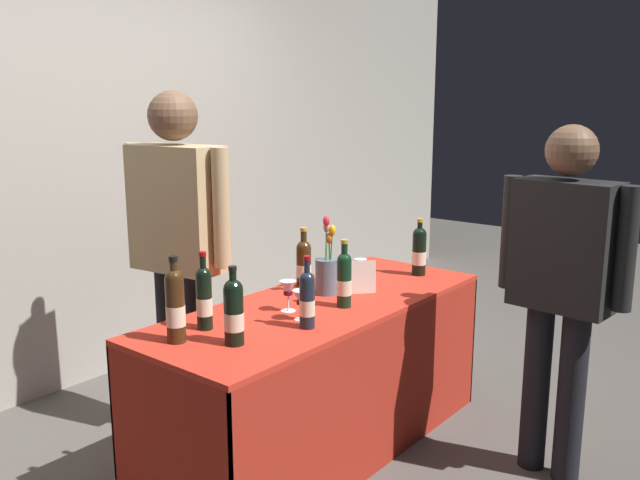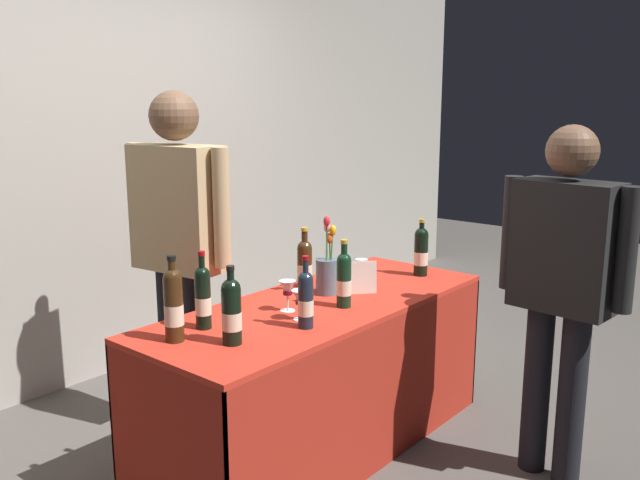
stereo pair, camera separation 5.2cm
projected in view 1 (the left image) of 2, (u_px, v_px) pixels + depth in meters
The scene contains 17 objects.
ground_plane at pixel (320, 446), 3.31m from camera, with size 12.00×12.00×0.00m, color #514C47.
back_partition at pixel (104, 116), 4.00m from camera, with size 7.67×0.12×3.14m, color #9E998E.
tasting_table at pixel (320, 347), 3.20m from camera, with size 1.84×0.70×0.74m.
featured_wine_bottle at pixel (419, 251), 3.62m from camera, with size 0.08×0.08×0.31m.
display_bottle_0 at pixel (204, 297), 2.77m from camera, with size 0.07×0.07×0.33m.
display_bottle_1 at pixel (234, 311), 2.59m from camera, with size 0.08×0.08×0.31m.
display_bottle_2 at pixel (307, 299), 2.79m from camera, with size 0.07×0.07×0.31m.
display_bottle_3 at pixel (175, 305), 2.62m from camera, with size 0.08×0.08×0.35m.
display_bottle_4 at pixel (344, 279), 3.07m from camera, with size 0.07×0.07×0.32m.
display_bottle_5 at pixel (304, 263), 3.39m from camera, with size 0.08×0.08×0.31m.
wine_glass_near_vendor at pixel (301, 299), 2.89m from camera, with size 0.08×0.08×0.13m.
wine_glass_mid at pixel (288, 290), 3.01m from camera, with size 0.08×0.08×0.14m.
wine_glass_near_taster at pixel (360, 266), 3.41m from camera, with size 0.07×0.07×0.14m.
flower_vase at pixel (327, 272), 3.27m from camera, with size 0.11×0.11×0.39m.
brochure_stand at pixel (359, 278), 3.29m from camera, with size 0.17×0.01×0.16m, color silver.
vendor_presenter at pixel (178, 232), 3.25m from camera, with size 0.27×0.63×1.71m.
taster_foreground_right at pixel (562, 273), 2.89m from camera, with size 0.24×0.59×1.57m.
Camera 1 is at (-2.36, -1.90, 1.68)m, focal length 37.76 mm.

